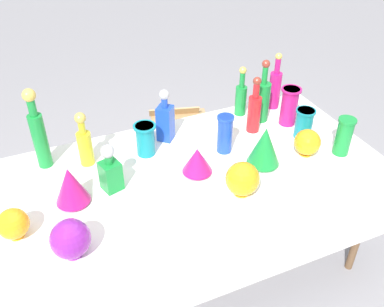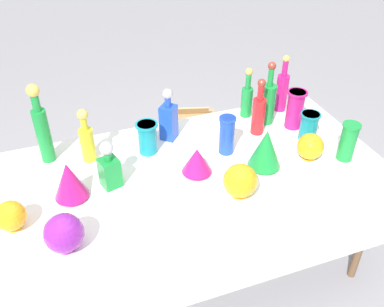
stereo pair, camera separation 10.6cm
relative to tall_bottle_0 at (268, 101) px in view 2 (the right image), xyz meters
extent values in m
plane|color=gray|center=(-0.57, -0.28, -0.90)|extent=(40.00, 40.00, 0.00)
cube|color=white|center=(-0.57, -0.28, -0.15)|extent=(1.96, 0.97, 0.03)
cube|color=white|center=(-0.57, -0.77, -0.33)|extent=(1.96, 0.01, 0.39)
cylinder|color=brown|center=(0.31, -0.67, -0.53)|extent=(0.04, 0.04, 0.73)
cylinder|color=brown|center=(-1.45, 0.10, -0.53)|extent=(0.04, 0.04, 0.73)
cylinder|color=brown|center=(0.31, 0.10, -0.53)|extent=(0.04, 0.04, 0.73)
cylinder|color=#198C38|center=(0.00, 0.00, -0.02)|extent=(0.09, 0.09, 0.24)
cylinder|color=#198C38|center=(0.00, 0.00, 0.15)|extent=(0.03, 0.03, 0.11)
sphere|color=maroon|center=(0.00, 0.00, 0.22)|extent=(0.05, 0.05, 0.05)
cylinder|color=red|center=(-0.10, -0.09, -0.03)|extent=(0.07, 0.07, 0.21)
cylinder|color=red|center=(-0.10, -0.09, 0.12)|extent=(0.04, 0.04, 0.09)
sphere|color=maroon|center=(-0.10, -0.09, 0.17)|extent=(0.05, 0.05, 0.05)
cylinder|color=#198C38|center=(-1.25, 0.05, 0.01)|extent=(0.07, 0.07, 0.30)
cylinder|color=#198C38|center=(-1.25, 0.05, 0.20)|extent=(0.04, 0.04, 0.09)
sphere|color=gold|center=(-1.25, 0.05, 0.27)|extent=(0.06, 0.06, 0.06)
cylinder|color=#C61972|center=(0.15, 0.10, -0.02)|extent=(0.07, 0.07, 0.23)
cylinder|color=#C61972|center=(0.15, 0.10, 0.14)|extent=(0.03, 0.03, 0.10)
sphere|color=gold|center=(0.15, 0.10, 0.20)|extent=(0.04, 0.04, 0.04)
cylinder|color=yellow|center=(-1.05, -0.02, -0.05)|extent=(0.07, 0.07, 0.18)
cylinder|color=yellow|center=(-1.05, -0.02, 0.08)|extent=(0.03, 0.03, 0.07)
sphere|color=gold|center=(-1.05, -0.02, 0.13)|extent=(0.06, 0.06, 0.06)
cylinder|color=#198C38|center=(-0.08, 0.11, -0.05)|extent=(0.07, 0.07, 0.18)
cylinder|color=#198C38|center=(-0.08, 0.11, 0.09)|extent=(0.03, 0.03, 0.10)
sphere|color=gold|center=(-0.08, 0.11, 0.15)|extent=(0.04, 0.04, 0.04)
cube|color=#198C38|center=(-0.98, -0.27, -0.06)|extent=(0.11, 0.11, 0.15)
cylinder|color=#198C38|center=(-0.98, -0.27, 0.04)|extent=(0.04, 0.04, 0.05)
sphere|color=#B2B2B7|center=(-0.98, -0.27, 0.08)|extent=(0.06, 0.06, 0.06)
cube|color=blue|center=(-0.59, 0.03, -0.04)|extent=(0.11, 0.11, 0.20)
cylinder|color=blue|center=(-0.59, 0.03, 0.09)|extent=(0.03, 0.03, 0.06)
sphere|color=#B2B2B7|center=(-0.59, 0.03, 0.14)|extent=(0.06, 0.06, 0.06)
cylinder|color=blue|center=(-0.35, -0.20, -0.03)|extent=(0.08, 0.08, 0.21)
cylinder|color=blue|center=(-0.35, -0.20, 0.07)|extent=(0.09, 0.09, 0.01)
cylinder|color=#C61972|center=(0.12, -0.10, -0.03)|extent=(0.10, 0.10, 0.23)
cylinder|color=#C61972|center=(0.12, -0.10, 0.08)|extent=(0.12, 0.12, 0.01)
cylinder|color=#198C38|center=(0.22, -0.47, -0.03)|extent=(0.08, 0.08, 0.21)
cylinder|color=#198C38|center=(0.22, -0.47, 0.07)|extent=(0.09, 0.09, 0.01)
cylinder|color=teal|center=(0.12, -0.25, -0.05)|extent=(0.10, 0.10, 0.17)
cylinder|color=teal|center=(0.12, -0.25, 0.03)|extent=(0.11, 0.11, 0.01)
cylinder|color=teal|center=(-0.74, -0.06, -0.05)|extent=(0.10, 0.10, 0.18)
cylinder|color=teal|center=(-0.74, -0.06, 0.03)|extent=(0.12, 0.12, 0.01)
cylinder|color=#198C38|center=(-0.22, -0.39, -0.13)|extent=(0.09, 0.09, 0.01)
cone|color=#198C38|center=(-0.22, -0.39, -0.02)|extent=(0.17, 0.17, 0.21)
cylinder|color=#C61972|center=(-0.56, -0.32, -0.13)|extent=(0.08, 0.08, 0.01)
cone|color=#C61972|center=(-0.56, -0.32, -0.06)|extent=(0.15, 0.15, 0.14)
cylinder|color=#C61972|center=(-1.17, -0.29, -0.13)|extent=(0.08, 0.08, 0.01)
cone|color=#C61972|center=(-1.17, -0.29, -0.04)|extent=(0.16, 0.16, 0.18)
cylinder|color=orange|center=(0.04, -0.41, -0.14)|extent=(0.06, 0.06, 0.01)
sphere|color=orange|center=(0.04, -0.41, -0.06)|extent=(0.14, 0.14, 0.14)
cylinder|color=orange|center=(-0.43, -0.55, -0.14)|extent=(0.07, 0.07, 0.01)
sphere|color=orange|center=(-0.43, -0.55, -0.05)|extent=(0.16, 0.16, 0.16)
cylinder|color=purple|center=(-1.23, -0.60, -0.14)|extent=(0.07, 0.07, 0.01)
sphere|color=purple|center=(-1.23, -0.60, -0.05)|extent=(0.16, 0.16, 0.16)
cylinder|color=orange|center=(-1.43, -0.41, -0.14)|extent=(0.06, 0.06, 0.01)
sphere|color=orange|center=(-1.43, -0.41, -0.07)|extent=(0.13, 0.13, 0.13)
cube|color=white|center=(-0.28, -0.71, -0.12)|extent=(0.06, 0.02, 0.04)
cube|color=tan|center=(-0.22, 0.76, -0.73)|extent=(0.54, 0.53, 0.35)
cube|color=tan|center=(-0.22, 0.89, -0.51)|extent=(0.40, 0.17, 0.09)
camera|label=1|loc=(-1.26, -1.86, 1.21)|focal=40.00mm
camera|label=2|loc=(-1.16, -1.90, 1.21)|focal=40.00mm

